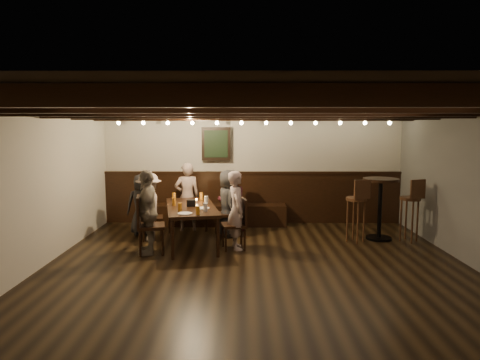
{
  "coord_description": "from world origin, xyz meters",
  "views": [
    {
      "loc": [
        -0.22,
        -5.86,
        2.09
      ],
      "look_at": [
        -0.27,
        1.3,
        1.22
      ],
      "focal_mm": 32.0,
      "sensor_mm": 36.0,
      "label": 1
    }
  ],
  "objects_px": {
    "chair_left_near": "(151,226)",
    "person_bench_left": "(142,204)",
    "chair_right_far": "(235,234)",
    "person_bench_centre": "(187,197)",
    "chair_left_far": "(150,236)",
    "person_left_far": "(148,212)",
    "dining_table": "(191,209)",
    "person_right_far": "(237,210)",
    "high_top_table": "(380,199)",
    "person_right_near": "(228,203)",
    "bar_stool_left": "(356,219)",
    "chair_right_near": "(227,222)",
    "person_bench_right": "(232,201)",
    "bar_stool_right": "(409,218)",
    "person_left_near": "(149,206)"
  },
  "relations": [
    {
      "from": "bar_stool_right",
      "to": "person_left_near",
      "type": "bearing_deg",
      "value": 156.86
    },
    {
      "from": "person_bench_right",
      "to": "bar_stool_left",
      "type": "relative_size",
      "value": 1.04
    },
    {
      "from": "chair_left_far",
      "to": "person_left_near",
      "type": "distance_m",
      "value": 0.96
    },
    {
      "from": "dining_table",
      "to": "person_right_far",
      "type": "xyz_separation_m",
      "value": [
        0.82,
        -0.3,
        0.04
      ]
    },
    {
      "from": "chair_right_far",
      "to": "person_bench_centre",
      "type": "xyz_separation_m",
      "value": [
        -1.0,
        1.33,
        0.43
      ]
    },
    {
      "from": "chair_right_far",
      "to": "bar_stool_right",
      "type": "xyz_separation_m",
      "value": [
        3.21,
        0.5,
        0.17
      ]
    },
    {
      "from": "chair_right_far",
      "to": "person_right_far",
      "type": "distance_m",
      "value": 0.41
    },
    {
      "from": "chair_right_near",
      "to": "person_bench_left",
      "type": "distance_m",
      "value": 1.71
    },
    {
      "from": "person_bench_centre",
      "to": "chair_right_near",
      "type": "bearing_deg",
      "value": 140.17
    },
    {
      "from": "person_bench_right",
      "to": "bar_stool_left",
      "type": "bearing_deg",
      "value": 147.3
    },
    {
      "from": "person_bench_centre",
      "to": "bar_stool_right",
      "type": "distance_m",
      "value": 4.3
    },
    {
      "from": "person_bench_left",
      "to": "person_left_far",
      "type": "distance_m",
      "value": 1.36
    },
    {
      "from": "dining_table",
      "to": "high_top_table",
      "type": "xyz_separation_m",
      "value": [
        3.5,
        0.36,
        0.12
      ]
    },
    {
      "from": "chair_left_near",
      "to": "person_bench_left",
      "type": "xyz_separation_m",
      "value": [
        -0.27,
        0.41,
        0.34
      ]
    },
    {
      "from": "chair_left_near",
      "to": "person_bench_right",
      "type": "distance_m",
      "value": 1.71
    },
    {
      "from": "chair_left_far",
      "to": "person_left_far",
      "type": "height_order",
      "value": "person_left_far"
    },
    {
      "from": "person_bench_left",
      "to": "person_right_far",
      "type": "height_order",
      "value": "person_right_far"
    },
    {
      "from": "chair_left_near",
      "to": "person_bench_right",
      "type": "bearing_deg",
      "value": 105.54
    },
    {
      "from": "dining_table",
      "to": "chair_left_far",
      "type": "bearing_deg",
      "value": -148.01
    },
    {
      "from": "person_bench_right",
      "to": "person_left_far",
      "type": "distance_m",
      "value": 2.13
    },
    {
      "from": "chair_left_near",
      "to": "person_left_far",
      "type": "xyz_separation_m",
      "value": [
        0.14,
        -0.89,
        0.44
      ]
    },
    {
      "from": "chair_right_near",
      "to": "person_right_near",
      "type": "relative_size",
      "value": 0.71
    },
    {
      "from": "chair_right_near",
      "to": "person_bench_right",
      "type": "xyz_separation_m",
      "value": [
        0.09,
        0.48,
        0.33
      ]
    },
    {
      "from": "person_bench_left",
      "to": "person_bench_centre",
      "type": "xyz_separation_m",
      "value": [
        0.85,
        0.32,
        0.1
      ]
    },
    {
      "from": "person_bench_centre",
      "to": "person_right_far",
      "type": "xyz_separation_m",
      "value": [
        1.03,
        -1.33,
        -0.02
      ]
    },
    {
      "from": "high_top_table",
      "to": "bar_stool_left",
      "type": "height_order",
      "value": "bar_stool_left"
    },
    {
      "from": "person_bench_centre",
      "to": "person_bench_right",
      "type": "relative_size",
      "value": 1.15
    },
    {
      "from": "chair_right_near",
      "to": "person_right_far",
      "type": "bearing_deg",
      "value": -178.04
    },
    {
      "from": "dining_table",
      "to": "high_top_table",
      "type": "distance_m",
      "value": 3.52
    },
    {
      "from": "dining_table",
      "to": "person_right_near",
      "type": "bearing_deg",
      "value": 30.96
    },
    {
      "from": "chair_left_near",
      "to": "chair_left_far",
      "type": "xyz_separation_m",
      "value": [
        0.17,
        -0.88,
        0.03
      ]
    },
    {
      "from": "chair_right_far",
      "to": "person_right_near",
      "type": "height_order",
      "value": "person_right_near"
    },
    {
      "from": "chair_right_near",
      "to": "chair_right_far",
      "type": "height_order",
      "value": "chair_right_near"
    },
    {
      "from": "bar_stool_left",
      "to": "bar_stool_right",
      "type": "height_order",
      "value": "same"
    },
    {
      "from": "person_bench_right",
      "to": "bar_stool_right",
      "type": "height_order",
      "value": "person_bench_right"
    },
    {
      "from": "chair_right_far",
      "to": "high_top_table",
      "type": "distance_m",
      "value": 2.83
    },
    {
      "from": "person_right_near",
      "to": "bar_stool_left",
      "type": "height_order",
      "value": "person_right_near"
    },
    {
      "from": "person_left_far",
      "to": "bar_stool_right",
      "type": "height_order",
      "value": "person_left_far"
    },
    {
      "from": "bar_stool_right",
      "to": "person_bench_right",
      "type": "bearing_deg",
      "value": 143.43
    },
    {
      "from": "chair_right_near",
      "to": "person_bench_centre",
      "type": "height_order",
      "value": "person_bench_centre"
    },
    {
      "from": "chair_left_far",
      "to": "bar_stool_right",
      "type": "xyz_separation_m",
      "value": [
        4.62,
        0.78,
        0.14
      ]
    },
    {
      "from": "chair_left_near",
      "to": "bar_stool_left",
      "type": "xyz_separation_m",
      "value": [
        3.8,
        -0.15,
        0.17
      ]
    },
    {
      "from": "person_right_near",
      "to": "chair_right_near",
      "type": "bearing_deg",
      "value": 90.0
    },
    {
      "from": "chair_left_near",
      "to": "high_top_table",
      "type": "relative_size",
      "value": 0.75
    },
    {
      "from": "high_top_table",
      "to": "dining_table",
      "type": "bearing_deg",
      "value": -174.19
    },
    {
      "from": "person_bench_right",
      "to": "dining_table",
      "type": "bearing_deg",
      "value": 45.0
    },
    {
      "from": "chair_right_far",
      "to": "person_left_far",
      "type": "relative_size",
      "value": 0.62
    },
    {
      "from": "high_top_table",
      "to": "chair_left_near",
      "type": "bearing_deg",
      "value": -179.28
    },
    {
      "from": "chair_right_far",
      "to": "person_bench_right",
      "type": "relative_size",
      "value": 0.72
    },
    {
      "from": "person_bench_right",
      "to": "person_left_near",
      "type": "xyz_separation_m",
      "value": [
        -1.53,
        -0.76,
        0.03
      ]
    }
  ]
}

